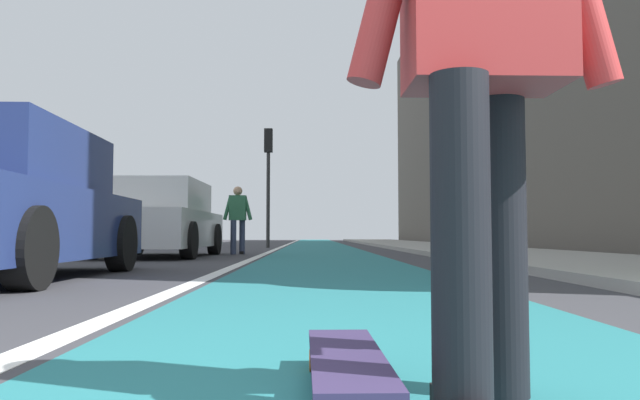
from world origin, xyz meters
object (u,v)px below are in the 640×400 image
Objects in this scene: skater_person at (483,43)px; traffic_light at (268,165)px; parked_car_mid at (159,220)px; pedestrian_distant at (238,215)px; skateboard at (347,361)px.

traffic_light is (18.99, 1.91, 1.86)m from skater_person.
parked_car_mid is 2.82× the size of pedestrian_distant.
skater_person is 19.18m from traffic_light.
skateboard is at bearing 66.65° from skater_person.
skateboard is 0.21× the size of traffic_light.
parked_car_mid is at bearing 169.37° from traffic_light.
skater_person is 0.41× the size of traffic_light.
traffic_light is at bearing -1.64° from pedestrian_distant.
pedestrian_distant reaches higher than skateboard.
traffic_light reaches higher than skateboard.
skater_person is at bearing -161.87° from parked_car_mid.
traffic_light is (18.84, 1.56, 2.71)m from skateboard.
traffic_light reaches higher than skater_person.
skater_person is at bearing -174.26° from traffic_light.
skater_person is 0.38× the size of parked_car_mid.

